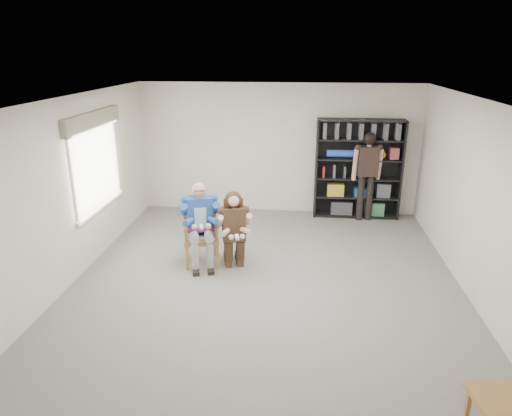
# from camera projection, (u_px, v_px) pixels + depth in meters

# --- Properties ---
(room_shell) EXTENTS (6.00, 7.00, 2.80)m
(room_shell) POSITION_uv_depth(u_px,v_px,m) (266.00, 199.00, 6.58)
(room_shell) COLOR white
(room_shell) RESTS_ON ground
(floor) EXTENTS (6.00, 7.00, 0.01)m
(floor) POSITION_uv_depth(u_px,v_px,m) (265.00, 285.00, 7.04)
(floor) COLOR slate
(floor) RESTS_ON ground
(window_left) EXTENTS (0.16, 2.00, 1.75)m
(window_left) POSITION_uv_depth(u_px,v_px,m) (97.00, 163.00, 7.72)
(window_left) COLOR white
(window_left) RESTS_ON room_shell
(armchair) EXTENTS (0.76, 0.75, 1.09)m
(armchair) POSITION_uv_depth(u_px,v_px,m) (201.00, 233.00, 7.62)
(armchair) COLOR #A8753A
(armchair) RESTS_ON floor
(seated_man) EXTENTS (0.80, 0.97, 1.41)m
(seated_man) POSITION_uv_depth(u_px,v_px,m) (201.00, 224.00, 7.56)
(seated_man) COLOR #2A529C
(seated_man) RESTS_ON floor
(kneeling_woman) EXTENTS (0.75, 0.98, 1.29)m
(kneeling_woman) POSITION_uv_depth(u_px,v_px,m) (234.00, 231.00, 7.42)
(kneeling_woman) COLOR #3D291B
(kneeling_woman) RESTS_ON floor
(bookshelf) EXTENTS (1.80, 0.38, 2.10)m
(bookshelf) POSITION_uv_depth(u_px,v_px,m) (358.00, 169.00, 9.62)
(bookshelf) COLOR black
(bookshelf) RESTS_ON floor
(standing_man) EXTENTS (0.61, 0.39, 1.86)m
(standing_man) POSITION_uv_depth(u_px,v_px,m) (367.00, 177.00, 9.47)
(standing_man) COLOR black
(standing_man) RESTS_ON floor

